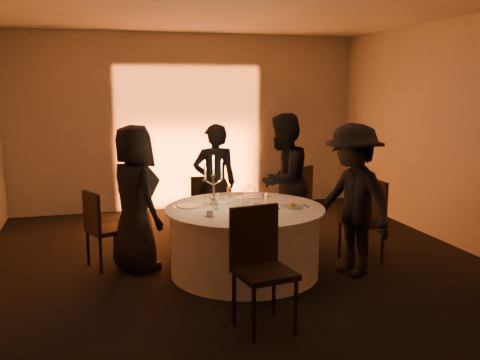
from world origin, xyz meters
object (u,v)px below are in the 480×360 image
object	(u,v)px
chair_back_right	(297,197)
candelabra	(214,188)
guest_left	(135,198)
chair_right	(368,216)
guest_back_left	(215,184)
banquet_table	(245,240)
guest_right	(353,200)
coffee_cup	(210,213)
chair_left	(101,225)
guest_back_right	(283,181)
chair_back_left	(204,203)
chair_front	(260,260)

from	to	relation	value
chair_back_right	candelabra	world-z (taller)	candelabra
guest_left	chair_back_right	bearing A→B (deg)	-93.48
chair_right	guest_back_left	distance (m)	2.07
banquet_table	guest_left	world-z (taller)	guest_left
chair_right	guest_right	world-z (taller)	guest_right
guest_left	guest_back_left	xyz separation A→B (m)	(1.13, 0.81, -0.03)
banquet_table	coffee_cup	size ratio (longest dim) A/B	16.36
chair_left	guest_back_left	xyz separation A→B (m)	(1.52, 0.67, 0.30)
banquet_table	chair_right	distance (m)	1.57
guest_back_right	chair_back_right	bearing A→B (deg)	-172.87
chair_right	candelabra	bearing A→B (deg)	-94.10
chair_back_left	guest_back_left	size ratio (longest dim) A/B	0.55
guest_back_left	guest_right	bearing A→B (deg)	128.76
chair_right	guest_back_left	bearing A→B (deg)	-127.68
guest_back_left	guest_back_right	distance (m)	0.93
chair_back_left	chair_front	bearing A→B (deg)	93.30
chair_right	chair_front	bearing A→B (deg)	-52.19
chair_back_right	guest_back_left	world-z (taller)	guest_back_left
chair_left	coffee_cup	bearing A→B (deg)	-153.73
guest_back_left	chair_back_right	bearing A→B (deg)	-178.71
chair_right	coffee_cup	world-z (taller)	chair_right
chair_back_left	guest_back_left	bearing A→B (deg)	119.96
chair_back_left	chair_back_right	distance (m)	1.31
guest_back_left	candelabra	xyz separation A→B (m)	(-0.27, -1.12, 0.16)
banquet_table	chair_right	world-z (taller)	chair_right
chair_right	coffee_cup	xyz separation A→B (m)	(-2.03, -0.31, 0.23)
banquet_table	guest_right	bearing A→B (deg)	-15.89
chair_front	chair_left	bearing A→B (deg)	114.85
chair_front	coffee_cup	xyz separation A→B (m)	(-0.22, 1.05, 0.19)
chair_back_right	guest_right	bearing A→B (deg)	52.49
banquet_table	candelabra	world-z (taller)	candelabra
chair_back_left	chair_back_right	size ratio (longest dim) A/B	0.89
guest_left	candelabra	distance (m)	0.92
chair_front	guest_left	xyz separation A→B (m)	(-0.94, 1.82, 0.24)
guest_left	guest_back_right	size ratio (longest dim) A/B	0.95
chair_back_left	guest_left	size ratio (longest dim) A/B	0.53
chair_back_right	guest_back_left	size ratio (longest dim) A/B	0.62
guest_left	candelabra	xyz separation A→B (m)	(0.86, -0.31, 0.13)
chair_right	guest_back_right	size ratio (longest dim) A/B	0.57
chair_right	guest_back_left	xyz separation A→B (m)	(-1.61, 1.28, 0.25)
chair_front	guest_right	world-z (taller)	guest_right
guest_back_right	coffee_cup	xyz separation A→B (m)	(-1.23, -1.16, -0.09)
chair_right	guest_back_left	world-z (taller)	guest_back_left
chair_back_left	chair_left	bearing A→B (deg)	37.20
coffee_cup	guest_right	bearing A→B (deg)	-1.47
chair_left	chair_front	bearing A→B (deg)	-169.90
banquet_table	guest_back_right	size ratio (longest dim) A/B	1.02
chair_left	chair_back_left	world-z (taller)	chair_left
chair_back_left	chair_front	distance (m)	2.86
guest_left	guest_back_right	world-z (taller)	guest_back_right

